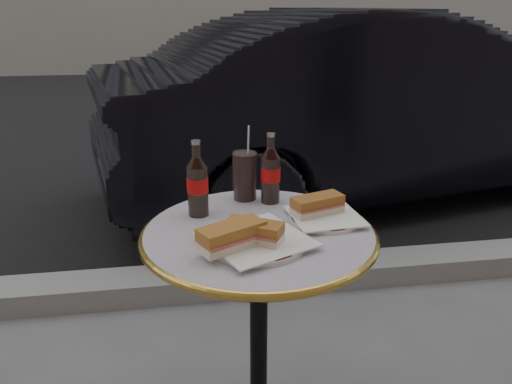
{
  "coord_description": "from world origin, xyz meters",
  "views": [
    {
      "loc": [
        -0.19,
        -1.17,
        1.29
      ],
      "look_at": [
        0.0,
        0.05,
        0.82
      ],
      "focal_mm": 35.0,
      "sensor_mm": 36.0,
      "label": 1
    }
  ],
  "objects": [
    {
      "name": "asphalt_road",
      "position": [
        0.0,
        5.0,
        0.0
      ],
      "size": [
        40.0,
        8.0,
        0.0
      ],
      "primitive_type": "cube",
      "color": "black",
      "rests_on": "ground"
    },
    {
      "name": "curb",
      "position": [
        0.0,
        0.9,
        0.05
      ],
      "size": [
        40.0,
        0.2,
        0.12
      ],
      "primitive_type": "cube",
      "color": "gray",
      "rests_on": "ground"
    },
    {
      "name": "bistro_table",
      "position": [
        0.0,
        0.0,
        0.37
      ],
      "size": [
        0.62,
        0.62,
        0.73
      ],
      "primitive_type": null,
      "color": "#BAB2C4",
      "rests_on": "ground"
    },
    {
      "name": "plate_left",
      "position": [
        -0.02,
        -0.08,
        0.74
      ],
      "size": [
        0.29,
        0.29,
        0.01
      ],
      "primitive_type": "cylinder",
      "rotation": [
        0.0,
        0.0,
        0.24
      ],
      "color": "silver",
      "rests_on": "bistro_table"
    },
    {
      "name": "plate_right",
      "position": [
        0.19,
        0.03,
        0.74
      ],
      "size": [
        0.21,
        0.21,
        0.01
      ],
      "primitive_type": "cylinder",
      "rotation": [
        0.0,
        0.0,
        -0.09
      ],
      "color": "white",
      "rests_on": "bistro_table"
    },
    {
      "name": "sandwich_left_a",
      "position": [
        -0.08,
        -0.12,
        0.77
      ],
      "size": [
        0.18,
        0.14,
        0.06
      ],
      "primitive_type": "cube",
      "rotation": [
        0.0,
        0.0,
        0.48
      ],
      "color": "#A46729",
      "rests_on": "plate_left"
    },
    {
      "name": "sandwich_left_b",
      "position": [
        -0.03,
        -0.09,
        0.77
      ],
      "size": [
        0.15,
        0.13,
        0.05
      ],
      "primitive_type": "cube",
      "rotation": [
        0.0,
        0.0,
        -0.53
      ],
      "color": "#9C5E27",
      "rests_on": "plate_left"
    },
    {
      "name": "sandwich_right",
      "position": [
        0.17,
        0.05,
        0.77
      ],
      "size": [
        0.16,
        0.11,
        0.05
      ],
      "primitive_type": "cube",
      "rotation": [
        0.0,
        0.0,
        0.32
      ],
      "color": "#955825",
      "rests_on": "plate_right"
    },
    {
      "name": "cola_bottle_left",
      "position": [
        -0.15,
        0.13,
        0.84
      ],
      "size": [
        0.07,
        0.07,
        0.22
      ],
      "primitive_type": null,
      "rotation": [
        0.0,
        0.0,
        0.25
      ],
      "color": "black",
      "rests_on": "bistro_table"
    },
    {
      "name": "cola_bottle_right",
      "position": [
        0.06,
        0.19,
        0.84
      ],
      "size": [
        0.07,
        0.07,
        0.21
      ],
      "primitive_type": null,
      "rotation": [
        0.0,
        0.0,
        0.24
      ],
      "color": "black",
      "rests_on": "bistro_table"
    },
    {
      "name": "cola_glass",
      "position": [
        -0.01,
        0.23,
        0.81
      ],
      "size": [
        0.08,
        0.08,
        0.15
      ],
      "primitive_type": "cylinder",
      "rotation": [
        0.0,
        0.0,
        -0.06
      ],
      "color": "black",
      "rests_on": "bistro_table"
    },
    {
      "name": "parked_car",
      "position": [
        1.19,
        2.1,
        0.63
      ],
      "size": [
        2.09,
        4.02,
        1.26
      ],
      "primitive_type": "imported",
      "rotation": [
        0.0,
        0.0,
        1.78
      ],
      "color": "black",
      "rests_on": "ground"
    }
  ]
}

